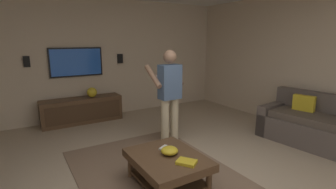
# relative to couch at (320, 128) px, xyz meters

# --- Properties ---
(wall_back_tv) EXTENTS (0.10, 6.92, 2.74)m
(wall_back_tv) POSITION_rel_couch_xyz_m (3.76, 2.86, 1.05)
(wall_back_tv) COLOR #C6B299
(wall_back_tv) RESTS_ON ground
(area_rug) EXTENTS (2.95, 1.96, 0.01)m
(area_rug) POSITION_rel_couch_xyz_m (0.50, 2.90, -0.31)
(area_rug) COLOR #7A604C
(area_rug) RESTS_ON ground
(couch) EXTENTS (1.98, 1.06, 0.87)m
(couch) POSITION_rel_couch_xyz_m (0.00, 0.00, 0.00)
(couch) COLOR #564C47
(couch) RESTS_ON ground
(coffee_table) EXTENTS (1.00, 0.80, 0.40)m
(coffee_table) POSITION_rel_couch_xyz_m (0.30, 2.90, -0.02)
(coffee_table) COLOR #513823
(coffee_table) RESTS_ON ground
(media_console) EXTENTS (0.45, 1.70, 0.55)m
(media_console) POSITION_rel_couch_xyz_m (3.43, 3.22, -0.04)
(media_console) COLOR #513823
(media_console) RESTS_ON ground
(tv) EXTENTS (0.05, 1.13, 0.63)m
(tv) POSITION_rel_couch_xyz_m (3.67, 3.22, 1.00)
(tv) COLOR black
(person_standing) EXTENTS (0.54, 0.55, 1.64)m
(person_standing) POSITION_rel_couch_xyz_m (1.42, 2.19, 0.61)
(person_standing) COLOR #C6B793
(person_standing) RESTS_ON ground
(bowl) EXTENTS (0.22, 0.22, 0.10)m
(bowl) POSITION_rel_couch_xyz_m (0.33, 2.86, 0.13)
(bowl) COLOR gold
(bowl) RESTS_ON coffee_table
(remote_white) EXTENTS (0.11, 0.15, 0.02)m
(remote_white) POSITION_rel_couch_xyz_m (0.52, 2.83, 0.09)
(remote_white) COLOR white
(remote_white) RESTS_ON coffee_table
(book) EXTENTS (0.27, 0.26, 0.04)m
(book) POSITION_rel_couch_xyz_m (0.02, 2.81, 0.10)
(book) COLOR gold
(book) RESTS_ON coffee_table
(vase_round) EXTENTS (0.22, 0.22, 0.22)m
(vase_round) POSITION_rel_couch_xyz_m (3.40, 2.99, 0.34)
(vase_round) COLOR gold
(vase_round) RESTS_ON media_console
(wall_speaker_left) EXTENTS (0.06, 0.12, 0.22)m
(wall_speaker_left) POSITION_rel_couch_xyz_m (3.68, 2.19, 1.04)
(wall_speaker_left) COLOR black
(wall_speaker_right) EXTENTS (0.06, 0.12, 0.22)m
(wall_speaker_right) POSITION_rel_couch_xyz_m (3.68, 4.17, 1.05)
(wall_speaker_right) COLOR black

